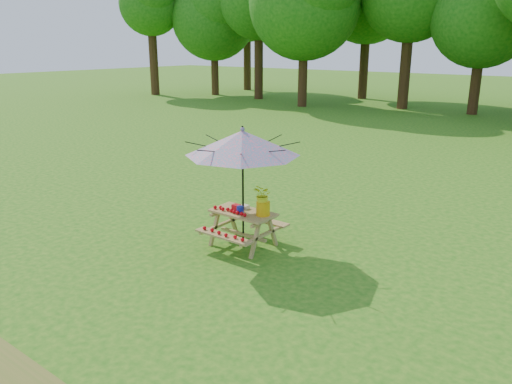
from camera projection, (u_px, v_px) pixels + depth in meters
The scene contains 6 objects.
ground at pixel (179, 295), 7.49m from camera, with size 120.00×120.00×0.00m, color #1C6313.
picnic_table at pixel (243, 229), 9.24m from camera, with size 1.20×1.32×0.67m.
patio_umbrella at pixel (243, 143), 8.78m from camera, with size 2.31×2.31×2.25m.
produce_bins at pixel (240, 208), 9.17m from camera, with size 0.32×0.38×0.13m.
tomatoes_row at pixel (230, 211), 9.09m from camera, with size 0.77×0.13×0.07m, color red, non-canonical shape.
flower_bucket at pixel (263, 199), 8.87m from camera, with size 0.41×0.37×0.57m.
Camera 1 is at (5.05, -4.61, 3.63)m, focal length 35.00 mm.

